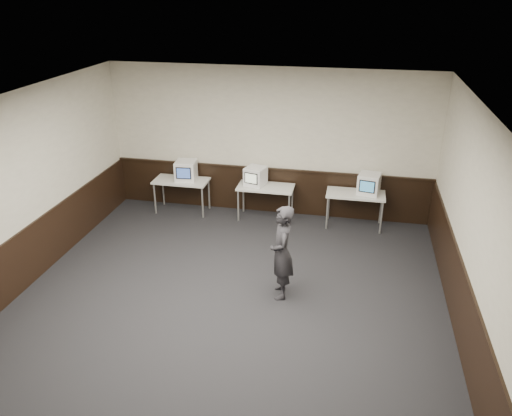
{
  "coord_description": "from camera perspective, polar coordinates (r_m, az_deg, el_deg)",
  "views": [
    {
      "loc": [
        1.78,
        -6.14,
        4.74
      ],
      "look_at": [
        0.2,
        1.6,
        1.15
      ],
      "focal_mm": 35.0,
      "sensor_mm": 36.0,
      "label": 1
    }
  ],
  "objects": [
    {
      "name": "wainscot_left",
      "position": [
        9.13,
        -25.61,
        -5.88
      ],
      "size": [
        0.04,
        7.98,
        1.0
      ],
      "primitive_type": "cube",
      "color": "black",
      "rests_on": "left_wall"
    },
    {
      "name": "emac_right",
      "position": [
        10.49,
        12.79,
        2.72
      ],
      "size": [
        0.5,
        0.52,
        0.43
      ],
      "rotation": [
        0.0,
        0.0,
        -0.18
      ],
      "color": "white",
      "rests_on": "desk_right"
    },
    {
      "name": "emac_left",
      "position": [
        11.06,
        -8.02,
        4.27
      ],
      "size": [
        0.49,
        0.51,
        0.44
      ],
      "rotation": [
        0.0,
        0.0,
        0.11
      ],
      "color": "white",
      "rests_on": "desk_left"
    },
    {
      "name": "left_wall",
      "position": [
        8.68,
        -27.01,
        0.45
      ],
      "size": [
        0.0,
        8.0,
        8.0
      ],
      "primitive_type": "plane",
      "rotation": [
        1.57,
        0.0,
        1.57
      ],
      "color": "beige",
      "rests_on": "ground"
    },
    {
      "name": "ceiling",
      "position": [
        6.57,
        -4.58,
        10.82
      ],
      "size": [
        8.0,
        8.0,
        0.0
      ],
      "primitive_type": "plane",
      "rotation": [
        3.14,
        0.0,
        0.0
      ],
      "color": "white",
      "rests_on": "back_wall"
    },
    {
      "name": "desk_left",
      "position": [
        11.17,
        -8.53,
        2.86
      ],
      "size": [
        1.2,
        0.6,
        0.75
      ],
      "color": "silver",
      "rests_on": "ground"
    },
    {
      "name": "wainscot_rail",
      "position": [
        10.91,
        1.47,
        4.5
      ],
      "size": [
        6.98,
        0.06,
        0.04
      ],
      "primitive_type": "cube",
      "color": "black",
      "rests_on": "wainscot_back"
    },
    {
      "name": "wainscot_back",
      "position": [
        11.11,
        1.46,
        2.01
      ],
      "size": [
        6.98,
        0.04,
        1.0
      ],
      "primitive_type": "cube",
      "color": "black",
      "rests_on": "back_wall"
    },
    {
      "name": "desk_right",
      "position": [
        10.55,
        11.31,
        1.31
      ],
      "size": [
        1.2,
        0.6,
        0.75
      ],
      "color": "silver",
      "rests_on": "ground"
    },
    {
      "name": "desk_center",
      "position": [
        10.7,
        1.11,
        2.14
      ],
      "size": [
        1.2,
        0.6,
        0.75
      ],
      "color": "silver",
      "rests_on": "ground"
    },
    {
      "name": "right_wall",
      "position": [
        7.1,
        24.28,
        -4.14
      ],
      "size": [
        0.0,
        8.0,
        8.0
      ],
      "primitive_type": "plane",
      "rotation": [
        1.57,
        0.0,
        -1.57
      ],
      "color": "beige",
      "rests_on": "ground"
    },
    {
      "name": "person",
      "position": [
        8.0,
        2.97,
        -5.11
      ],
      "size": [
        0.5,
        0.65,
        1.59
      ],
      "primitive_type": "imported",
      "rotation": [
        0.0,
        0.0,
        -1.36
      ],
      "color": "#242328",
      "rests_on": "ground"
    },
    {
      "name": "floor",
      "position": [
        7.96,
        -3.8,
        -12.19
      ],
      "size": [
        8.0,
        8.0,
        0.0
      ],
      "primitive_type": "plane",
      "color": "black",
      "rests_on": "ground"
    },
    {
      "name": "emac_center",
      "position": [
        10.68,
        -0.07,
        3.66
      ],
      "size": [
        0.5,
        0.51,
        0.4
      ],
      "rotation": [
        0.0,
        0.0,
        -0.25
      ],
      "color": "white",
      "rests_on": "desk_center"
    },
    {
      "name": "wainscot_right",
      "position": [
        7.65,
        22.7,
        -11.41
      ],
      "size": [
        0.04,
        7.98,
        1.0
      ],
      "primitive_type": "cube",
      "color": "black",
      "rests_on": "right_wall"
    },
    {
      "name": "back_wall",
      "position": [
        10.76,
        1.54,
        7.47
      ],
      "size": [
        7.0,
        0.0,
        7.0
      ],
      "primitive_type": "plane",
      "rotation": [
        1.57,
        0.0,
        0.0
      ],
      "color": "beige",
      "rests_on": "ground"
    }
  ]
}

